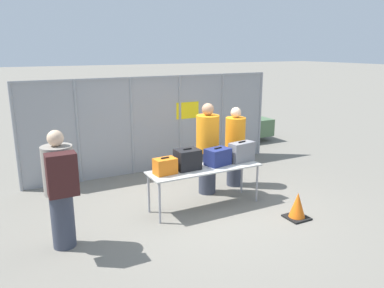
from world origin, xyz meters
TOP-DOWN VIEW (x-y plane):
  - ground_plane at (0.00, 0.00)m, footprint 120.00×120.00m
  - fence_section at (0.01, 2.38)m, footprint 6.09×0.07m
  - inspection_table at (-0.08, -0.04)m, footprint 2.11×0.62m
  - suitcase_orange at (-0.84, -0.01)m, footprint 0.39×0.27m
  - suitcase_black at (-0.38, 0.05)m, footprint 0.43×0.33m
  - suitcase_navy at (0.23, 0.02)m, footprint 0.49×0.38m
  - suitcase_grey at (0.75, 0.00)m, footprint 0.52×0.30m
  - traveler_hooded at (-2.60, -0.38)m, footprint 0.43×0.67m
  - security_worker_near at (0.31, 0.55)m, footprint 0.45×0.45m
  - security_worker_far at (1.04, 0.66)m, footprint 0.41×0.41m
  - utility_trailer at (2.65, 4.03)m, footprint 4.31×2.18m
  - traffic_cone at (1.09, -1.21)m, footprint 0.37×0.37m

SIDE VIEW (x-z plane):
  - ground_plane at x=0.00m, z-range 0.00..0.00m
  - traffic_cone at x=1.09m, z-range -0.02..0.44m
  - utility_trailer at x=2.65m, z-range 0.06..0.75m
  - inspection_table at x=-0.08m, z-range 0.31..1.06m
  - security_worker_far at x=1.04m, z-range 0.03..1.70m
  - suitcase_orange at x=-0.84m, z-range 0.74..1.03m
  - suitcase_navy at x=0.23m, z-range 0.74..1.07m
  - suitcase_black at x=-0.38m, z-range 0.74..1.12m
  - suitcase_grey at x=0.75m, z-range 0.74..1.13m
  - security_worker_near at x=0.31m, z-range 0.03..1.85m
  - traveler_hooded at x=-2.60m, z-range 0.09..1.84m
  - fence_section at x=0.01m, z-range 0.05..2.27m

